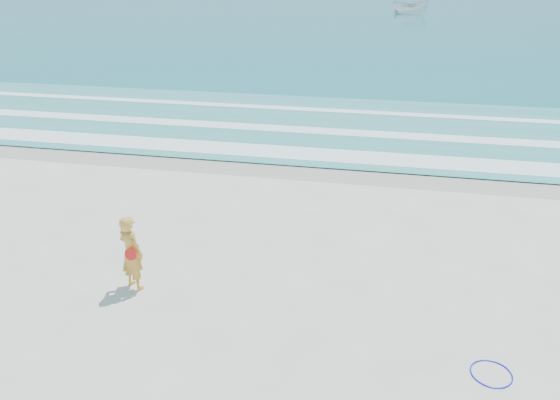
# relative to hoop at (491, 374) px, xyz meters

# --- Properties ---
(ground) EXTENTS (400.00, 400.00, 0.00)m
(ground) POSITION_rel_hoop_xyz_m (-5.24, 0.41, -0.01)
(ground) COLOR silver
(ground) RESTS_ON ground
(wet_sand) EXTENTS (400.00, 2.40, 0.00)m
(wet_sand) POSITION_rel_hoop_xyz_m (-5.24, 9.41, -0.01)
(wet_sand) COLOR #B2A893
(wet_sand) RESTS_ON ground
(shallow) EXTENTS (400.00, 10.00, 0.01)m
(shallow) POSITION_rel_hoop_xyz_m (-5.24, 14.41, 0.03)
(shallow) COLOR #59B7AD
(shallow) RESTS_ON ocean
(foam_near) EXTENTS (400.00, 1.40, 0.01)m
(foam_near) POSITION_rel_hoop_xyz_m (-5.24, 10.71, 0.04)
(foam_near) COLOR white
(foam_near) RESTS_ON shallow
(foam_mid) EXTENTS (400.00, 0.90, 0.01)m
(foam_mid) POSITION_rel_hoop_xyz_m (-5.24, 13.61, 0.04)
(foam_mid) COLOR white
(foam_mid) RESTS_ON shallow
(foam_far) EXTENTS (400.00, 0.60, 0.01)m
(foam_far) POSITION_rel_hoop_xyz_m (-5.24, 16.91, 0.04)
(foam_far) COLOR white
(foam_far) RESTS_ON shallow
(hoop) EXTENTS (0.81, 0.81, 0.03)m
(hoop) POSITION_rel_hoop_xyz_m (0.00, 0.00, 0.00)
(hoop) COLOR #0D14EB
(hoop) RESTS_ON ground
(boat) EXTENTS (4.53, 2.41, 1.66)m
(boat) POSITION_rel_hoop_xyz_m (-0.29, 63.02, 0.86)
(boat) COLOR silver
(boat) RESTS_ON ocean
(woman) EXTENTS (0.75, 0.64, 1.74)m
(woman) POSITION_rel_hoop_xyz_m (-7.34, 1.36, 0.86)
(woman) COLOR gold
(woman) RESTS_ON ground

